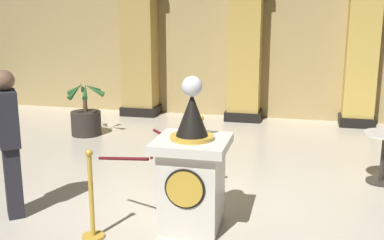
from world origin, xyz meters
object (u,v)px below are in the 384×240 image
at_px(stanchion_far, 92,208).
at_px(potted_palm_left, 86,118).
at_px(pedestal_clock, 192,172).
at_px(stanchion_near, 201,167).
at_px(cafe_table, 383,151).
at_px(bystander_guest, 9,140).

distance_m(stanchion_far, potted_palm_left, 4.37).
relative_size(pedestal_clock, stanchion_far, 1.73).
xyz_separation_m(stanchion_near, cafe_table, (2.39, 0.99, 0.09)).
bearing_deg(stanchion_near, stanchion_far, -120.17).
bearing_deg(pedestal_clock, stanchion_far, -152.59).
distance_m(pedestal_clock, stanchion_near, 1.02).
bearing_deg(pedestal_clock, bystander_guest, -175.02).
xyz_separation_m(bystander_guest, cafe_table, (4.39, 2.15, -0.46)).
bearing_deg(stanchion_far, pedestal_clock, 27.41).
relative_size(pedestal_clock, bystander_guest, 0.99).
distance_m(pedestal_clock, cafe_table, 3.02).
xyz_separation_m(stanchion_far, bystander_guest, (-1.14, 0.32, 0.58)).
relative_size(stanchion_far, cafe_table, 1.37).
distance_m(pedestal_clock, stanchion_far, 1.14).
relative_size(stanchion_near, cafe_table, 1.48).
distance_m(stanchion_near, cafe_table, 2.59).
relative_size(stanchion_near, potted_palm_left, 1.00).
distance_m(stanchion_near, potted_palm_left, 3.71).
distance_m(stanchion_near, bystander_guest, 2.38).
xyz_separation_m(pedestal_clock, stanchion_near, (-0.11, 0.97, -0.27)).
bearing_deg(stanchion_far, bystander_guest, 164.36).
height_order(pedestal_clock, stanchion_far, pedestal_clock).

